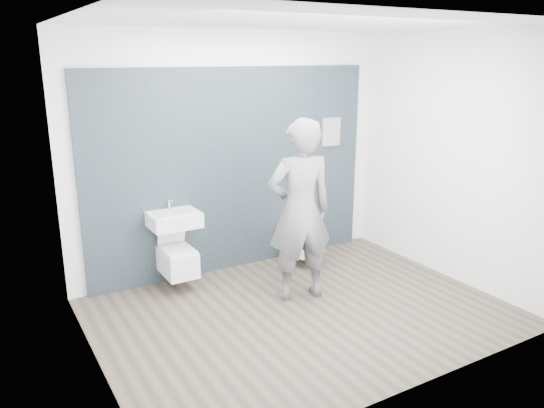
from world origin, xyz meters
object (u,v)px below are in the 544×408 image
washbasin (174,219)px  toilet_rounded (304,239)px  toilet_square (178,260)px  visitor (300,211)px

washbasin → toilet_rounded: bearing=-4.2°
toilet_rounded → toilet_square: bearing=177.1°
toilet_square → visitor: 1.50m
toilet_square → toilet_rounded: (1.63, -0.08, -0.02)m
toilet_rounded → washbasin: bearing=175.8°
toilet_square → visitor: size_ratio=0.34×
toilet_square → toilet_rounded: 1.63m
washbasin → toilet_square: (0.00, -0.04, -0.46)m
toilet_square → washbasin: bearing=90.0°
toilet_rounded → visitor: bearing=-126.7°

